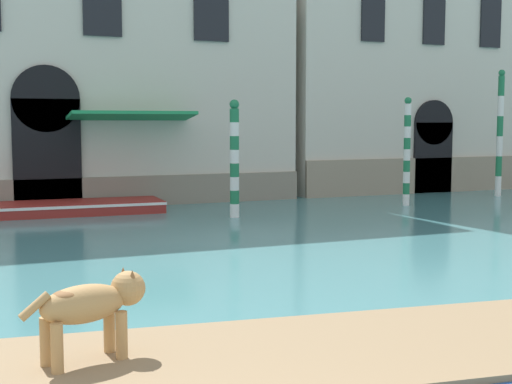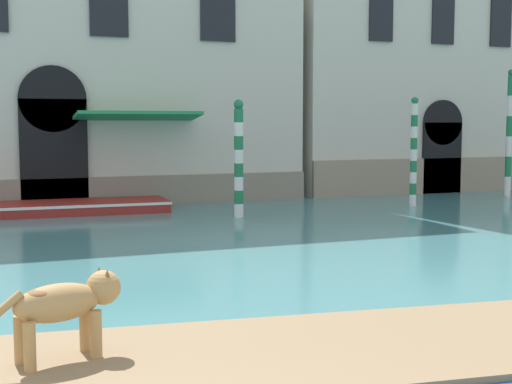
# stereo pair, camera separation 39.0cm
# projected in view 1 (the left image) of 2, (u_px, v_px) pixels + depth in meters

# --- Properties ---
(palazzo_left) EXTENTS (13.50, 7.40, 13.15)m
(palazzo_left) POSITION_uv_depth(u_px,v_px,m) (86.00, 12.00, 24.97)
(palazzo_left) COLOR beige
(palazzo_left) RESTS_ON ground_plane
(boat_foreground) EXTENTS (8.99, 3.47, 0.63)m
(boat_foreground) POSITION_uv_depth(u_px,v_px,m) (261.00, 384.00, 6.52)
(boat_foreground) COLOR #234C8C
(boat_foreground) RESTS_ON ground_plane
(dog_on_deck) EXTENTS (1.14, 0.55, 0.78)m
(dog_on_deck) POSITION_uv_depth(u_px,v_px,m) (92.00, 304.00, 6.25)
(dog_on_deck) COLOR tan
(dog_on_deck) RESTS_ON boat_foreground
(boat_moored_near_palazzo) EXTENTS (5.56, 2.04, 0.36)m
(boat_moored_near_palazzo) POSITION_uv_depth(u_px,v_px,m) (70.00, 207.00, 21.22)
(boat_moored_near_palazzo) COLOR maroon
(boat_moored_near_palazzo) RESTS_ON ground_plane
(mooring_pole_0) EXTENTS (0.23, 0.23, 3.53)m
(mooring_pole_0) POSITION_uv_depth(u_px,v_px,m) (407.00, 151.00, 23.22)
(mooring_pole_0) COLOR white
(mooring_pole_0) RESTS_ON ground_plane
(mooring_pole_1) EXTENTS (0.28, 0.28, 3.36)m
(mooring_pole_1) POSITION_uv_depth(u_px,v_px,m) (234.00, 158.00, 20.30)
(mooring_pole_1) COLOR white
(mooring_pole_1) RESTS_ON ground_plane
(mooring_pole_2) EXTENTS (0.24, 0.24, 4.63)m
(mooring_pole_2) POSITION_uv_depth(u_px,v_px,m) (500.00, 133.00, 26.15)
(mooring_pole_2) COLOR white
(mooring_pole_2) RESTS_ON ground_plane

